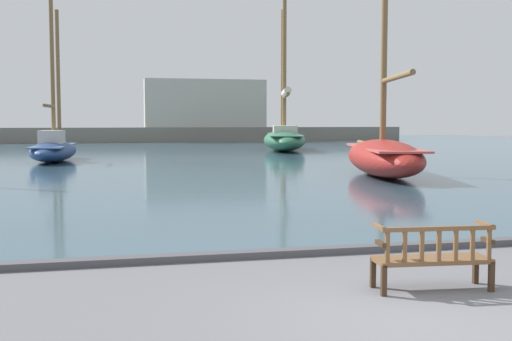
# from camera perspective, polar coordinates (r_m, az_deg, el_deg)

# --- Properties ---
(ground_plane) EXTENTS (160.00, 160.00, 0.00)m
(ground_plane) POSITION_cam_1_polar(r_m,az_deg,el_deg) (7.91, 14.51, -12.87)
(ground_plane) COLOR slate
(harbor_water) EXTENTS (100.00, 80.00, 0.08)m
(harbor_water) POSITION_cam_1_polar(r_m,az_deg,el_deg) (50.84, -9.42, 1.82)
(harbor_water) COLOR #385666
(harbor_water) RESTS_ON ground
(quay_edge_kerb) EXTENTS (40.00, 0.30, 0.12)m
(quay_edge_kerb) POSITION_cam_1_polar(r_m,az_deg,el_deg) (11.33, 5.29, -7.15)
(quay_edge_kerb) COLOR #4C4C50
(quay_edge_kerb) RESTS_ON ground
(park_bench) EXTENTS (1.64, 0.67, 0.92)m
(park_bench) POSITION_cam_1_polar(r_m,az_deg,el_deg) (9.22, 15.45, -7.39)
(park_bench) COLOR #3D2A19
(park_bench) RESTS_ON ground
(sailboat_far_port) EXTENTS (2.84, 8.04, 11.45)m
(sailboat_far_port) POSITION_cam_1_polar(r_m,az_deg,el_deg) (37.16, -17.55, 2.06)
(sailboat_far_port) COLOR navy
(sailboat_far_port) RESTS_ON harbor_water
(sailboat_mid_starboard) EXTENTS (5.57, 11.42, 13.47)m
(sailboat_mid_starboard) POSITION_cam_1_polar(r_m,az_deg,el_deg) (48.17, 2.53, 3.12)
(sailboat_mid_starboard) COLOR #2D6647
(sailboat_mid_starboard) RESTS_ON harbor_water
(sailboat_distant_harbor) EXTENTS (4.67, 11.13, 11.14)m
(sailboat_distant_harbor) POSITION_cam_1_polar(r_m,az_deg,el_deg) (26.70, 11.27, 1.40)
(sailboat_distant_harbor) COLOR maroon
(sailboat_distant_harbor) RESTS_ON harbor_water
(far_breakwater) EXTENTS (57.55, 2.40, 6.65)m
(far_breakwater) POSITION_cam_1_polar(r_m,az_deg,el_deg) (67.57, -8.54, 4.18)
(far_breakwater) COLOR slate
(far_breakwater) RESTS_ON ground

